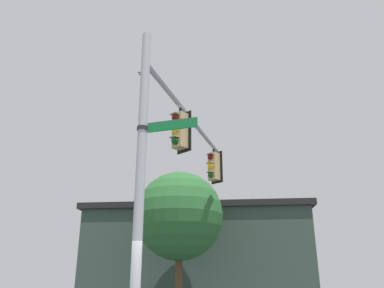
% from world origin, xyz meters
% --- Properties ---
extents(signal_pole, '(0.21, 0.21, 7.32)m').
position_xyz_m(signal_pole, '(0.00, 0.00, 3.66)').
color(signal_pole, '#ADB2B7').
rests_on(signal_pole, ground).
extents(mast_arm, '(3.39, 6.43, 0.16)m').
position_xyz_m(mast_arm, '(1.63, -3.18, 6.55)').
color(mast_arm, '#ADB2B7').
extents(traffic_light_nearest_pole, '(0.54, 0.49, 1.31)m').
position_xyz_m(traffic_light_nearest_pole, '(1.12, -2.17, 5.77)').
color(traffic_light_nearest_pole, black).
extents(traffic_light_mid_inner, '(0.54, 0.49, 1.31)m').
position_xyz_m(traffic_light_mid_inner, '(2.89, -5.63, 5.77)').
color(traffic_light_mid_inner, black).
extents(street_name_sign, '(1.25, 0.71, 0.22)m').
position_xyz_m(street_name_sign, '(-0.38, -0.19, 4.90)').
color(street_name_sign, '#147238').
extents(bird_flying, '(0.30, 0.36, 0.11)m').
position_xyz_m(bird_flying, '(2.66, -1.96, 8.13)').
color(bird_flying, gray).
extents(storefront_building, '(14.11, 13.56, 5.34)m').
position_xyz_m(storefront_building, '(9.05, -11.41, 2.68)').
color(storefront_building, '#33473D').
rests_on(storefront_building, ground).
extents(tree_by_storefront, '(3.67, 3.67, 6.13)m').
position_xyz_m(tree_by_storefront, '(5.45, -6.31, 4.28)').
color(tree_by_storefront, '#4C3823').
rests_on(tree_by_storefront, ground).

